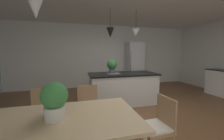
# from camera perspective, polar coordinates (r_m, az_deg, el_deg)

# --- Properties ---
(ground_plane) EXTENTS (10.00, 8.40, 0.04)m
(ground_plane) POSITION_cam_1_polar(r_m,az_deg,el_deg) (3.46, 9.18, -18.81)
(ground_plane) COLOR brown
(wall_back_kitchen) EXTENTS (10.00, 0.12, 2.70)m
(wall_back_kitchen) POSITION_cam_1_polar(r_m,az_deg,el_deg) (6.24, -2.99, 5.70)
(wall_back_kitchen) COLOR silver
(wall_back_kitchen) RESTS_ON ground_plane
(dining_table) EXTENTS (1.80, 1.03, 0.74)m
(dining_table) POSITION_cam_1_polar(r_m,az_deg,el_deg) (1.79, -20.42, -20.07)
(dining_table) COLOR #D1B284
(dining_table) RESTS_ON ground_plane
(chair_far_right) EXTENTS (0.43, 0.43, 0.87)m
(chair_far_right) POSITION_cam_1_polar(r_m,az_deg,el_deg) (2.68, -9.52, -15.15)
(chair_far_right) COLOR #A87F56
(chair_far_right) RESTS_ON ground_plane
(chair_kitchen_end) EXTENTS (0.42, 0.42, 0.87)m
(chair_kitchen_end) POSITION_cam_1_polar(r_m,az_deg,el_deg) (2.17, 18.44, -20.87)
(chair_kitchen_end) COLOR #A87F56
(chair_kitchen_end) RESTS_ON ground_plane
(chair_far_left) EXTENTS (0.42, 0.42, 0.87)m
(chair_far_left) POSITION_cam_1_polar(r_m,az_deg,el_deg) (2.73, -27.22, -15.38)
(chair_far_left) COLOR #A87F56
(chair_far_left) RESTS_ON ground_plane
(kitchen_island) EXTENTS (1.96, 0.90, 0.91)m
(kitchen_island) POSITION_cam_1_polar(r_m,az_deg,el_deg) (4.11, 4.49, -7.42)
(kitchen_island) COLOR silver
(kitchen_island) RESTS_ON ground_plane
(refrigerator) EXTENTS (0.70, 0.67, 1.96)m
(refrigerator) POSITION_cam_1_polar(r_m,az_deg,el_deg) (6.27, 9.18, 2.23)
(refrigerator) COLOR silver
(refrigerator) RESTS_ON ground_plane
(pendant_over_table) EXTENTS (0.18, 0.18, 0.88)m
(pendant_over_table) POSITION_cam_1_polar(r_m,az_deg,el_deg) (1.69, -29.20, 22.08)
(pendant_over_table) COLOR black
(pendant_over_island_main) EXTENTS (0.21, 0.21, 0.80)m
(pendant_over_island_main) POSITION_cam_1_polar(r_m,az_deg,el_deg) (3.92, -0.72, 15.17)
(pendant_over_island_main) COLOR black
(pendant_over_island_aux) EXTENTS (0.21, 0.21, 0.73)m
(pendant_over_island_aux) POSITION_cam_1_polar(r_m,az_deg,el_deg) (4.17, 9.80, 14.98)
(pendant_over_island_aux) COLOR black
(potted_plant_on_island) EXTENTS (0.29, 0.29, 0.40)m
(potted_plant_on_island) POSITION_cam_1_polar(r_m,az_deg,el_deg) (3.90, 0.00, 1.87)
(potted_plant_on_island) COLOR #4C4C51
(potted_plant_on_island) RESTS_ON kitchen_island
(potted_plant_on_table) EXTENTS (0.29, 0.29, 0.43)m
(potted_plant_on_table) POSITION_cam_1_polar(r_m,az_deg,el_deg) (1.67, -22.72, -11.15)
(potted_plant_on_table) COLOR beige
(potted_plant_on_table) RESTS_ON dining_table
(vase_on_dining_table) EXTENTS (0.09, 0.09, 0.17)m
(vase_on_dining_table) POSITION_cam_1_polar(r_m,az_deg,el_deg) (1.87, -24.76, -14.02)
(vase_on_dining_table) COLOR slate
(vase_on_dining_table) RESTS_ON dining_table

